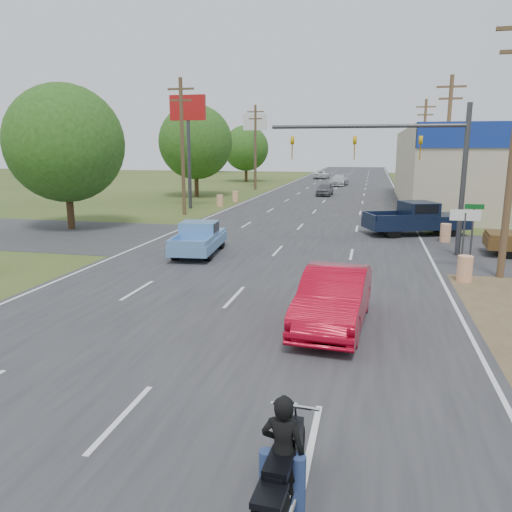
% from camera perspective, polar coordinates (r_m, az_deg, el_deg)
% --- Properties ---
extents(ground, '(200.00, 200.00, 0.00)m').
position_cam_1_polar(ground, '(10.23, -15.11, -17.48)').
color(ground, '#37461C').
rests_on(ground, ground).
extents(main_road, '(15.00, 180.00, 0.02)m').
position_cam_1_polar(main_road, '(48.22, 7.77, 6.20)').
color(main_road, '#2D2D30').
rests_on(main_road, ground).
extents(cross_road, '(120.00, 10.00, 0.02)m').
position_cam_1_polar(cross_road, '(26.60, 3.27, 1.41)').
color(cross_road, '#2D2D30').
rests_on(cross_road, ground).
extents(utility_pole_2, '(2.00, 0.28, 10.00)m').
position_cam_1_polar(utility_pole_2, '(39.09, 20.99, 11.92)').
color(utility_pole_2, '#4C3823').
rests_on(utility_pole_2, ground).
extents(utility_pole_3, '(2.00, 0.28, 10.00)m').
position_cam_1_polar(utility_pole_3, '(56.99, 18.58, 11.95)').
color(utility_pole_3, '#4C3823').
rests_on(utility_pole_3, ground).
extents(utility_pole_5, '(2.00, 0.28, 10.00)m').
position_cam_1_polar(utility_pole_5, '(38.37, -8.42, 12.59)').
color(utility_pole_5, '#4C3823').
rests_on(utility_pole_5, ground).
extents(utility_pole_6, '(2.00, 0.28, 10.00)m').
position_cam_1_polar(utility_pole_6, '(61.35, -0.07, 12.54)').
color(utility_pole_6, '#4C3823').
rests_on(utility_pole_6, ground).
extents(tree_0, '(7.14, 7.14, 8.84)m').
position_cam_1_polar(tree_0, '(33.31, -20.99, 11.91)').
color(tree_0, '#422D19').
rests_on(tree_0, ground).
extents(tree_1, '(7.56, 7.56, 9.36)m').
position_cam_1_polar(tree_1, '(52.88, -6.93, 12.78)').
color(tree_1, '#422D19').
rests_on(tree_1, ground).
extents(tree_2, '(6.72, 6.72, 8.32)m').
position_cam_1_polar(tree_2, '(76.07, -1.15, 12.21)').
color(tree_2, '#422D19').
rests_on(tree_2, ground).
extents(tree_4, '(9.24, 9.24, 11.44)m').
position_cam_1_polar(tree_4, '(101.89, -23.20, 12.31)').
color(tree_4, '#422D19').
rests_on(tree_4, ground).
extents(tree_6, '(8.82, 8.82, 10.92)m').
position_cam_1_polar(tree_6, '(108.37, -5.62, 12.99)').
color(tree_6, '#422D19').
rests_on(tree_6, ground).
extents(barrel_0, '(0.56, 0.56, 1.00)m').
position_cam_1_polar(barrel_0, '(20.58, 22.76, -1.35)').
color(barrel_0, orange).
rests_on(barrel_0, ground).
extents(barrel_1, '(0.56, 0.56, 1.00)m').
position_cam_1_polar(barrel_1, '(28.89, 20.83, 2.48)').
color(barrel_1, orange).
rests_on(barrel_1, ground).
extents(barrel_2, '(0.56, 0.56, 1.00)m').
position_cam_1_polar(barrel_2, '(43.94, -4.15, 6.34)').
color(barrel_2, orange).
rests_on(barrel_2, ground).
extents(barrel_3, '(0.56, 0.56, 1.00)m').
position_cam_1_polar(barrel_3, '(47.67, -2.38, 6.82)').
color(barrel_3, orange).
rests_on(barrel_3, ground).
extents(pole_sign_left_near, '(3.00, 0.35, 9.20)m').
position_cam_1_polar(pole_sign_left_near, '(42.51, -7.78, 15.07)').
color(pole_sign_left_near, '#3F3F44').
rests_on(pole_sign_left_near, ground).
extents(pole_sign_left_far, '(3.00, 0.35, 9.20)m').
position_cam_1_polar(pole_sign_left_far, '(65.51, -0.13, 14.15)').
color(pole_sign_left_far, '#3F3F44').
rests_on(pole_sign_left_far, ground).
extents(lane_sign, '(1.20, 0.08, 2.52)m').
position_cam_1_polar(lane_sign, '(22.30, 22.73, 3.31)').
color(lane_sign, '#3F3F44').
rests_on(lane_sign, ground).
extents(street_name_sign, '(0.80, 0.08, 2.61)m').
position_cam_1_polar(street_name_sign, '(23.91, 23.52, 3.07)').
color(street_name_sign, '#3F3F44').
rests_on(street_name_sign, ground).
extents(signal_mast, '(9.12, 0.40, 7.00)m').
position_cam_1_polar(signal_mast, '(24.80, 16.64, 11.29)').
color(signal_mast, '#3F3F44').
rests_on(signal_mast, ground).
extents(red_convertible, '(2.09, 5.09, 1.64)m').
position_cam_1_polar(red_convertible, '(14.37, 8.89, -4.81)').
color(red_convertible, '#AE081E').
rests_on(red_convertible, ground).
extents(motorcycle, '(0.74, 2.42, 1.23)m').
position_cam_1_polar(motorcycle, '(7.50, 2.90, -24.23)').
color(motorcycle, black).
rests_on(motorcycle, ground).
extents(rider, '(0.63, 0.43, 1.67)m').
position_cam_1_polar(rider, '(7.39, 3.07, -22.08)').
color(rider, black).
rests_on(rider, ground).
extents(blue_pickup, '(2.27, 4.88, 1.57)m').
position_cam_1_polar(blue_pickup, '(24.09, -6.47, 2.11)').
color(blue_pickup, black).
rests_on(blue_pickup, ground).
extents(navy_pickup, '(6.27, 4.20, 1.94)m').
position_cam_1_polar(navy_pickup, '(30.74, 18.05, 4.13)').
color(navy_pickup, black).
rests_on(navy_pickup, ground).
extents(distant_car_grey, '(1.69, 3.98, 1.34)m').
position_cam_1_polar(distant_car_grey, '(54.19, 7.87, 7.55)').
color(distant_car_grey, '#5B5C60').
rests_on(distant_car_grey, ground).
extents(distant_car_silver, '(2.60, 5.20, 1.45)m').
position_cam_1_polar(distant_car_silver, '(68.94, 9.47, 8.53)').
color(distant_car_silver, silver).
rests_on(distant_car_silver, ground).
extents(distant_car_white, '(2.46, 4.87, 1.32)m').
position_cam_1_polar(distant_car_white, '(84.23, 7.50, 9.19)').
color(distant_car_white, white).
rests_on(distant_car_white, ground).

